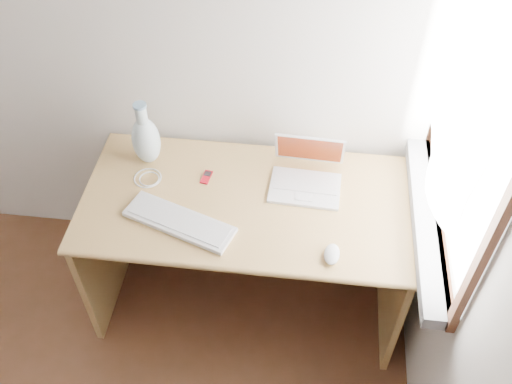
# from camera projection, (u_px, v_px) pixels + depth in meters

# --- Properties ---
(back_wall) EXTENTS (3.50, 0.04, 2.60)m
(back_wall) POSITION_uv_depth(u_px,v_px,m) (27.00, 20.00, 2.35)
(back_wall) COLOR white
(back_wall) RESTS_ON floor
(window) EXTENTS (0.11, 0.99, 1.10)m
(window) POSITION_uv_depth(u_px,v_px,m) (465.00, 127.00, 1.92)
(window) COLOR white
(window) RESTS_ON right_wall
(desk) EXTENTS (1.40, 0.70, 0.74)m
(desk) POSITION_uv_depth(u_px,v_px,m) (249.00, 218.00, 2.63)
(desk) COLOR tan
(desk) RESTS_ON floor
(laptop) EXTENTS (0.31, 0.26, 0.21)m
(laptop) POSITION_uv_depth(u_px,v_px,m) (306.00, 175.00, 2.46)
(laptop) COLOR white
(laptop) RESTS_ON desk
(external_keyboard) EXTENTS (0.49, 0.29, 0.02)m
(external_keyboard) POSITION_uv_depth(u_px,v_px,m) (179.00, 221.00, 2.32)
(external_keyboard) COLOR white
(external_keyboard) RESTS_ON desk
(mouse) EXTENTS (0.07, 0.11, 0.04)m
(mouse) POSITION_uv_depth(u_px,v_px,m) (332.00, 254.00, 2.20)
(mouse) COLOR white
(mouse) RESTS_ON desk
(ipod) EXTENTS (0.05, 0.08, 0.01)m
(ipod) POSITION_uv_depth(u_px,v_px,m) (206.00, 177.00, 2.51)
(ipod) COLOR #A20B18
(ipod) RESTS_ON desk
(cable_coil) EXTENTS (0.14, 0.14, 0.01)m
(cable_coil) POSITION_uv_depth(u_px,v_px,m) (148.00, 178.00, 2.51)
(cable_coil) COLOR white
(cable_coil) RESTS_ON desk
(remote) EXTENTS (0.04, 0.08, 0.01)m
(remote) POSITION_uv_depth(u_px,v_px,m) (170.00, 214.00, 2.36)
(remote) COLOR white
(remote) RESTS_ON desk
(vase) EXTENTS (0.12, 0.12, 0.32)m
(vase) POSITION_uv_depth(u_px,v_px,m) (146.00, 139.00, 2.49)
(vase) COLOR white
(vase) RESTS_ON desk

